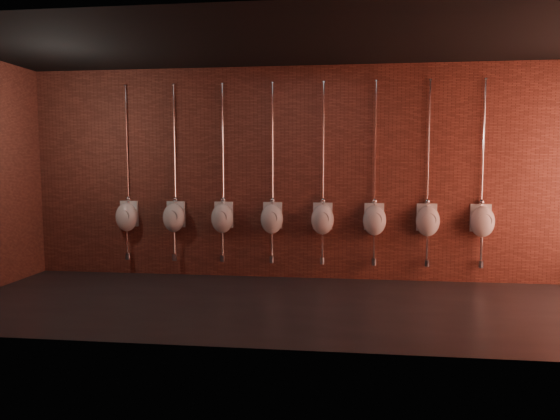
% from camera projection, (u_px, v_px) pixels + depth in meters
% --- Properties ---
extents(ground, '(8.50, 8.50, 0.00)m').
position_uv_depth(ground, '(295.00, 305.00, 6.19)').
color(ground, black).
rests_on(ground, ground).
extents(room_shell, '(8.54, 3.04, 3.22)m').
position_uv_depth(room_shell, '(295.00, 142.00, 6.00)').
color(room_shell, black).
rests_on(room_shell, ground).
extents(urinal_0, '(0.36, 0.32, 2.71)m').
position_uv_depth(urinal_0, '(127.00, 216.00, 7.80)').
color(urinal_0, white).
rests_on(urinal_0, ground).
extents(urinal_1, '(0.36, 0.32, 2.71)m').
position_uv_depth(urinal_1, '(174.00, 217.00, 7.71)').
color(urinal_1, white).
rests_on(urinal_1, ground).
extents(urinal_2, '(0.36, 0.32, 2.71)m').
position_uv_depth(urinal_2, '(222.00, 217.00, 7.62)').
color(urinal_2, white).
rests_on(urinal_2, ground).
extents(urinal_3, '(0.36, 0.32, 2.71)m').
position_uv_depth(urinal_3, '(272.00, 218.00, 7.53)').
color(urinal_3, white).
rests_on(urinal_3, ground).
extents(urinal_4, '(0.36, 0.32, 2.71)m').
position_uv_depth(urinal_4, '(323.00, 218.00, 7.44)').
color(urinal_4, white).
rests_on(urinal_4, ground).
extents(urinal_5, '(0.36, 0.32, 2.71)m').
position_uv_depth(urinal_5, '(374.00, 219.00, 7.35)').
color(urinal_5, white).
rests_on(urinal_5, ground).
extents(urinal_6, '(0.36, 0.32, 2.71)m').
position_uv_depth(urinal_6, '(428.00, 220.00, 7.26)').
color(urinal_6, white).
rests_on(urinal_6, ground).
extents(urinal_7, '(0.36, 0.32, 2.71)m').
position_uv_depth(urinal_7, '(482.00, 221.00, 7.17)').
color(urinal_7, white).
rests_on(urinal_7, ground).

